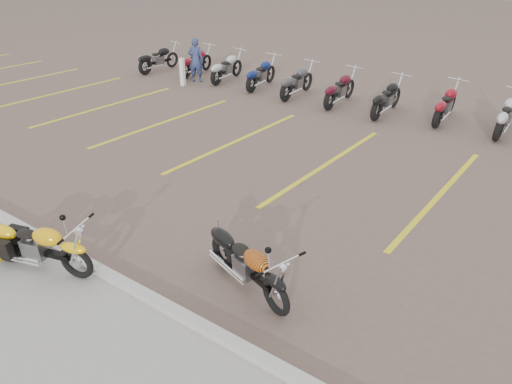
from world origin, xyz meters
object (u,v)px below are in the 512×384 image
person_a (196,60)px  bollard (182,72)px  flame_cruiser (248,265)px  yellow_cruiser (37,247)px

person_a → bollard: person_a is taller
flame_cruiser → person_a: person_a is taller
person_a → bollard: 0.80m
flame_cruiser → person_a: 13.00m
person_a → bollard: (-0.01, -0.74, -0.32)m
yellow_cruiser → bollard: 11.76m
flame_cruiser → bollard: 12.50m
flame_cruiser → bollard: (-9.36, 8.28, 0.10)m
bollard → flame_cruiser: bearing=-41.5°
flame_cruiser → bollard: bollard is taller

